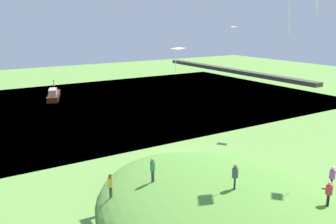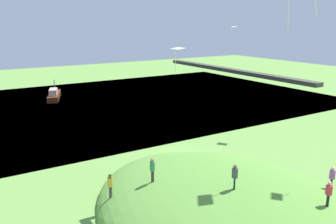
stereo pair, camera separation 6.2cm
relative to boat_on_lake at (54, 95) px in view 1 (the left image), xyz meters
The scene contains 12 objects.
ground_plane 34.44m from the boat_on_lake, ahead, with size 160.00×160.00×0.00m, color #6A9D44.
lake_water 8.76m from the boat_on_lake, 19.11° to the left, with size 44.08×80.00×0.40m, color #255676.
grass_hill 45.78m from the boat_on_lake, ahead, with size 24.62×17.30×4.95m, color #5E983C.
bridge_deck_far 33.74m from the boat_on_lake, 75.82° to the left, with size 39.67×1.80×0.70m, color #434538.
boat_on_lake is the anchor object (origin of this frame).
person_walking_path 46.08m from the boat_on_lake, ahead, with size 0.55×0.55×1.67m.
person_with_child 48.68m from the boat_on_lake, ahead, with size 0.54×0.54×1.69m.
person_watching_kites 50.27m from the boat_on_lake, ahead, with size 0.56×0.56×1.58m.
person_on_hilltop 41.72m from the boat_on_lake, ahead, with size 0.46×0.46×1.75m.
person_near_shore 41.05m from the boat_on_lake, ahead, with size 0.50×0.50×1.71m.
kite_6 42.03m from the boat_on_lake, ahead, with size 1.03×0.73×1.72m.
kite_8 33.81m from the boat_on_lake, 27.56° to the left, with size 0.76×0.61×1.77m.
Camera 1 is at (27.41, -18.66, 12.91)m, focal length 38.75 mm.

